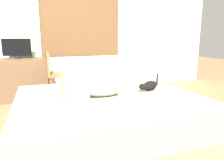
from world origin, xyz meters
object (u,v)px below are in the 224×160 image
bed (110,113)px  tv_monitor (17,48)px  cup (32,55)px  desk (22,79)px  chair_by_desk (54,72)px  person_lying (98,87)px  cat (149,86)px

bed → tv_monitor: tv_monitor is taller
cup → desk: bearing=-150.7°
bed → cup: cup is taller
bed → chair_by_desk: 1.61m
person_lying → cup: size_ratio=9.71×
tv_monitor → cup: (0.24, 0.11, -0.13)m
person_lying → desk: (-0.96, 1.75, -0.17)m
tv_monitor → person_lying: bearing=-60.5°
person_lying → cat: person_lying is taller
bed → cup: bearing=115.0°
desk → cup: bearing=29.3°
person_lying → tv_monitor: 2.05m
person_lying → tv_monitor: (-0.99, 1.75, 0.38)m
tv_monitor → cup: bearing=25.8°
cup → chair_by_desk: bearing=-48.7°
cup → bed: bearing=-65.0°
cat → desk: (-1.65, 1.71, -0.13)m
bed → desk: 2.09m
bed → cup: size_ratio=22.45×
cat → cup: (-1.45, 1.83, 0.29)m
person_lying → chair_by_desk: (-0.40, 1.46, -0.04)m
tv_monitor → desk: bearing=0.0°
cat → person_lying: bearing=-176.7°
person_lying → cup: 2.03m
cup → chair_by_desk: (0.36, -0.41, -0.28)m
cat → chair_by_desk: chair_by_desk is taller
tv_monitor → cup: tv_monitor is taller
tv_monitor → chair_by_desk: 0.78m
person_lying → cup: (-0.75, 1.87, 0.24)m
desk → chair_by_desk: chair_by_desk is taller
person_lying → chair_by_desk: size_ratio=1.10×
tv_monitor → cup: size_ratio=4.94×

